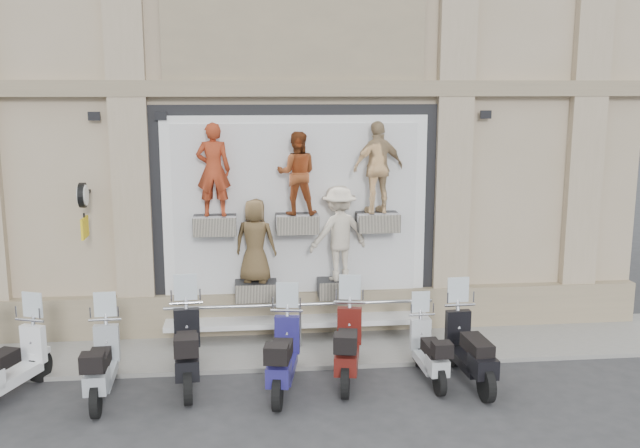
{
  "coord_description": "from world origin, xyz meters",
  "views": [
    {
      "loc": [
        -0.96,
        -10.68,
        4.87
      ],
      "look_at": [
        0.36,
        1.9,
        2.44
      ],
      "focal_mm": 40.0,
      "sensor_mm": 36.0,
      "label": 1
    }
  ],
  "objects_px": {
    "scooter_b": "(9,352)",
    "scooter_c": "(101,351)",
    "scooter_d": "(187,335)",
    "scooter_g": "(429,341)",
    "clock_sign_bracket": "(83,203)",
    "scooter_h": "(471,336)",
    "scooter_e": "(283,343)",
    "guard_rail": "(300,327)",
    "scooter_f": "(348,333)"
  },
  "relations": [
    {
      "from": "scooter_b",
      "to": "scooter_c",
      "type": "bearing_deg",
      "value": 16.54
    },
    {
      "from": "scooter_e",
      "to": "scooter_h",
      "type": "height_order",
      "value": "scooter_h"
    },
    {
      "from": "clock_sign_bracket",
      "to": "scooter_h",
      "type": "distance_m",
      "value": 7.25
    },
    {
      "from": "scooter_g",
      "to": "scooter_c",
      "type": "bearing_deg",
      "value": 179.42
    },
    {
      "from": "scooter_b",
      "to": "scooter_c",
      "type": "height_order",
      "value": "scooter_b"
    },
    {
      "from": "guard_rail",
      "to": "clock_sign_bracket",
      "type": "height_order",
      "value": "clock_sign_bracket"
    },
    {
      "from": "scooter_d",
      "to": "scooter_f",
      "type": "xyz_separation_m",
      "value": [
        2.67,
        -0.07,
        -0.03
      ]
    },
    {
      "from": "scooter_d",
      "to": "scooter_g",
      "type": "distance_m",
      "value": 4.03
    },
    {
      "from": "scooter_e",
      "to": "scooter_h",
      "type": "relative_size",
      "value": 0.99
    },
    {
      "from": "scooter_f",
      "to": "scooter_b",
      "type": "bearing_deg",
      "value": -166.92
    },
    {
      "from": "scooter_f",
      "to": "scooter_e",
      "type": "bearing_deg",
      "value": -152.45
    },
    {
      "from": "guard_rail",
      "to": "scooter_h",
      "type": "relative_size",
      "value": 2.49
    },
    {
      "from": "scooter_c",
      "to": "scooter_f",
      "type": "height_order",
      "value": "scooter_f"
    },
    {
      "from": "scooter_e",
      "to": "scooter_d",
      "type": "bearing_deg",
      "value": 175.5
    },
    {
      "from": "scooter_e",
      "to": "scooter_g",
      "type": "xyz_separation_m",
      "value": [
        2.46,
        0.17,
        -0.12
      ]
    },
    {
      "from": "guard_rail",
      "to": "scooter_d",
      "type": "distance_m",
      "value": 2.43
    },
    {
      "from": "scooter_e",
      "to": "scooter_f",
      "type": "relative_size",
      "value": 0.99
    },
    {
      "from": "scooter_d",
      "to": "scooter_h",
      "type": "height_order",
      "value": "scooter_d"
    },
    {
      "from": "scooter_d",
      "to": "scooter_h",
      "type": "distance_m",
      "value": 4.69
    },
    {
      "from": "scooter_b",
      "to": "scooter_h",
      "type": "height_order",
      "value": "scooter_h"
    },
    {
      "from": "guard_rail",
      "to": "scooter_g",
      "type": "height_order",
      "value": "scooter_g"
    },
    {
      "from": "scooter_h",
      "to": "scooter_d",
      "type": "bearing_deg",
      "value": 171.75
    },
    {
      "from": "guard_rail",
      "to": "scooter_d",
      "type": "xyz_separation_m",
      "value": [
        -1.98,
        -1.35,
        0.39
      ]
    },
    {
      "from": "guard_rail",
      "to": "scooter_g",
      "type": "distance_m",
      "value": 2.6
    },
    {
      "from": "clock_sign_bracket",
      "to": "scooter_b",
      "type": "distance_m",
      "value": 3.02
    },
    {
      "from": "guard_rail",
      "to": "clock_sign_bracket",
      "type": "distance_m",
      "value": 4.57
    },
    {
      "from": "scooter_f",
      "to": "scooter_d",
      "type": "bearing_deg",
      "value": -170.6
    },
    {
      "from": "guard_rail",
      "to": "scooter_b",
      "type": "xyz_separation_m",
      "value": [
        -4.71,
        -1.63,
        0.32
      ]
    },
    {
      "from": "scooter_d",
      "to": "scooter_g",
      "type": "xyz_separation_m",
      "value": [
        4.02,
        -0.24,
        -0.16
      ]
    },
    {
      "from": "clock_sign_bracket",
      "to": "scooter_f",
      "type": "distance_m",
      "value": 5.35
    },
    {
      "from": "scooter_c",
      "to": "scooter_h",
      "type": "distance_m",
      "value": 5.98
    },
    {
      "from": "scooter_b",
      "to": "scooter_f",
      "type": "distance_m",
      "value": 5.41
    },
    {
      "from": "scooter_b",
      "to": "scooter_f",
      "type": "relative_size",
      "value": 0.95
    },
    {
      "from": "scooter_g",
      "to": "scooter_e",
      "type": "bearing_deg",
      "value": -178.27
    },
    {
      "from": "scooter_e",
      "to": "scooter_g",
      "type": "bearing_deg",
      "value": 13.79
    },
    {
      "from": "clock_sign_bracket",
      "to": "scooter_b",
      "type": "height_order",
      "value": "clock_sign_bracket"
    },
    {
      "from": "scooter_d",
      "to": "scooter_f",
      "type": "height_order",
      "value": "scooter_d"
    },
    {
      "from": "scooter_b",
      "to": "scooter_f",
      "type": "bearing_deg",
      "value": 22.99
    },
    {
      "from": "guard_rail",
      "to": "scooter_b",
      "type": "height_order",
      "value": "scooter_b"
    },
    {
      "from": "guard_rail",
      "to": "scooter_g",
      "type": "relative_size",
      "value": 2.96
    },
    {
      "from": "scooter_f",
      "to": "scooter_h",
      "type": "height_order",
      "value": "scooter_f"
    },
    {
      "from": "scooter_c",
      "to": "scooter_e",
      "type": "relative_size",
      "value": 0.95
    },
    {
      "from": "clock_sign_bracket",
      "to": "guard_rail",
      "type": "bearing_deg",
      "value": -6.84
    },
    {
      "from": "clock_sign_bracket",
      "to": "scooter_c",
      "type": "distance_m",
      "value": 3.05
    },
    {
      "from": "scooter_f",
      "to": "scooter_g",
      "type": "xyz_separation_m",
      "value": [
        1.35,
        -0.16,
        -0.13
      ]
    },
    {
      "from": "scooter_c",
      "to": "scooter_e",
      "type": "height_order",
      "value": "scooter_e"
    },
    {
      "from": "scooter_d",
      "to": "scooter_f",
      "type": "bearing_deg",
      "value": -5.93
    },
    {
      "from": "scooter_g",
      "to": "scooter_d",
      "type": "bearing_deg",
      "value": 174.51
    },
    {
      "from": "clock_sign_bracket",
      "to": "scooter_e",
      "type": "height_order",
      "value": "clock_sign_bracket"
    },
    {
      "from": "scooter_d",
      "to": "scooter_g",
      "type": "height_order",
      "value": "scooter_d"
    }
  ]
}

